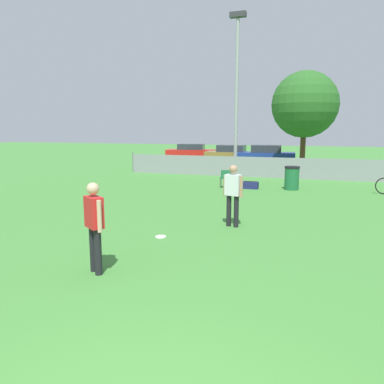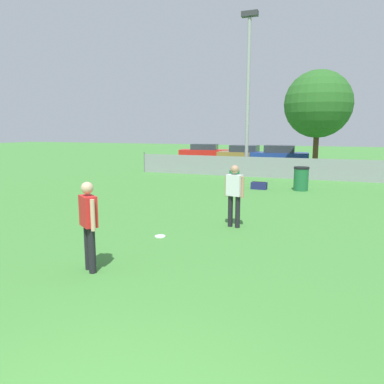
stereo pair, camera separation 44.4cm
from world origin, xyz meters
name	(u,v)px [view 1 (the left image)]	position (x,y,z in m)	size (l,w,h in m)	color
fence_backline	(295,168)	(0.00, 18.00, 0.55)	(19.03, 0.07, 1.21)	gray
light_pole	(237,82)	(-3.45, 19.21, 5.23)	(0.90, 0.36, 8.92)	#9E9EA3
tree_near_pole	(305,105)	(0.19, 21.62, 4.03)	(3.94, 3.94, 6.01)	#4C331E
player_defender_red	(94,221)	(-2.47, 3.31, 0.95)	(0.47, 0.41, 1.65)	black
player_receiver_white	(233,191)	(-0.88, 7.32, 0.95)	(0.54, 0.30, 1.65)	black
frisbee_disc	(161,237)	(-2.28, 5.76, 0.01)	(0.26, 0.26, 0.03)	white
folding_chair_sideline	(226,177)	(-2.69, 13.81, 0.48)	(0.58, 0.58, 0.81)	#333338
trash_bin	(292,178)	(0.13, 14.24, 0.51)	(0.64, 0.64, 1.01)	#1E6638
gear_bag_sideline	(250,185)	(-1.59, 13.95, 0.15)	(0.67, 0.37, 0.33)	navy
parked_car_red	(191,152)	(-9.34, 28.36, 0.67)	(4.42, 2.48, 1.36)	black
parked_car_tan	(231,154)	(-5.28, 26.12, 0.68)	(3.93, 1.85, 1.40)	black
parked_car_blue	(266,155)	(-2.55, 25.62, 0.70)	(4.24, 2.19, 1.45)	black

